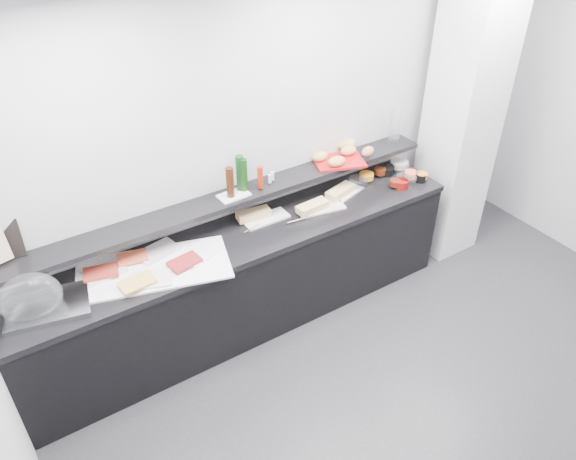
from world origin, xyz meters
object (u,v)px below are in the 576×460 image
sandwich_plate_mid (321,208)px  framed_print (3,241)px  bread_tray (339,161)px  condiment_tray (234,195)px  carafe (395,127)px  cloche_base (48,307)px

sandwich_plate_mid → framed_print: size_ratio=1.49×
framed_print → bread_tray: bearing=6.8°
sandwich_plate_mid → condiment_tray: 0.75m
sandwich_plate_mid → condiment_tray: size_ratio=1.66×
carafe → sandwich_plate_mid: bearing=-166.9°
cloche_base → carafe: size_ratio=1.71×
cloche_base → framed_print: size_ratio=1.97×
cloche_base → sandwich_plate_mid: cloche_base is taller
framed_print → condiment_tray: (1.57, -0.13, -0.12)m
cloche_base → bread_tray: bearing=16.7°
bread_tray → sandwich_plate_mid: bearing=-128.8°
framed_print → carafe: (3.18, -0.11, 0.02)m
condiment_tray → carafe: bearing=-1.9°
bread_tray → condiment_tray: bearing=-160.3°
cloche_base → sandwich_plate_mid: 2.14m
cloche_base → condiment_tray: condiment_tray is taller
cloche_base → condiment_tray: size_ratio=2.18×
condiment_tray → bread_tray: (0.98, -0.01, 0.00)m
cloche_base → bread_tray: size_ratio=1.27×
condiment_tray → framed_print: bearing=172.3°
sandwich_plate_mid → carafe: bearing=24.0°
sandwich_plate_mid → carafe: carafe is taller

